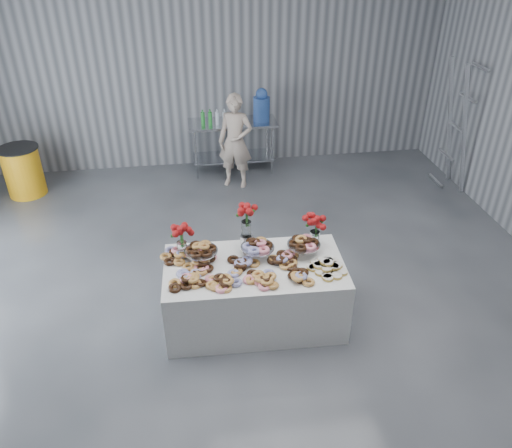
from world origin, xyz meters
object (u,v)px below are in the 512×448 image
Objects in this scene: water_jug at (262,106)px; person at (235,142)px; trash_barrel at (23,171)px; prep_table at (233,137)px; stepladder at (457,127)px; display_table at (254,293)px.

water_jug is 0.36× the size of person.
person reaches higher than trash_barrel.
person is (-0.02, -0.57, 0.15)m from prep_table.
prep_table is at bearing 6.56° from trash_barrel.
display_table is at bearing -142.92° from stepladder.
trash_barrel is at bearing 132.55° from display_table.
person is 3.51m from stepladder.
person is 0.74× the size of stepladder.
prep_table is 3.45m from trash_barrel.
stepladder is at bearing -6.45° from trash_barrel.
trash_barrel is at bearing -174.27° from water_jug.
person reaches higher than display_table.
water_jug is (0.50, -0.00, 0.53)m from prep_table.
prep_table is at bearing 161.19° from stepladder.
water_jug is 0.26× the size of stepladder.
display_table is 4.59m from stepladder.
stepladder is at bearing 37.08° from display_table.
water_jug is at bearing 69.49° from person.
display_table is 0.90× the size of stepladder.
stepladder reaches higher than display_table.
display_table is 4.77m from trash_barrel.
prep_table is 3.65m from stepladder.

